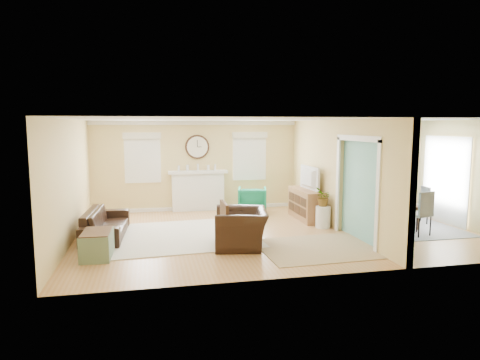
# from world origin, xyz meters

# --- Properties ---
(floor) EXTENTS (9.00, 9.00, 0.00)m
(floor) POSITION_xyz_m (0.00, 0.00, 0.00)
(floor) COLOR #AF783D
(floor) RESTS_ON ground
(wall_back) EXTENTS (9.00, 0.02, 2.60)m
(wall_back) POSITION_xyz_m (0.00, 3.00, 1.30)
(wall_back) COLOR #D8B775
(wall_back) RESTS_ON ground
(wall_front) EXTENTS (9.00, 0.02, 2.60)m
(wall_front) POSITION_xyz_m (0.00, -3.00, 1.30)
(wall_front) COLOR #D8B775
(wall_front) RESTS_ON ground
(wall_left) EXTENTS (0.02, 6.00, 2.60)m
(wall_left) POSITION_xyz_m (-4.50, 0.00, 1.30)
(wall_left) COLOR #D8B775
(wall_left) RESTS_ON ground
(wall_right) EXTENTS (0.02, 6.00, 2.60)m
(wall_right) POSITION_xyz_m (4.50, 0.00, 1.30)
(wall_right) COLOR #D8B775
(wall_right) RESTS_ON ground
(ceiling) EXTENTS (9.00, 6.00, 0.02)m
(ceiling) POSITION_xyz_m (0.00, 0.00, 2.60)
(ceiling) COLOR white
(ceiling) RESTS_ON wall_back
(partition) EXTENTS (0.17, 6.00, 2.60)m
(partition) POSITION_xyz_m (1.51, 0.28, 1.36)
(partition) COLOR #D8B775
(partition) RESTS_ON ground
(fireplace) EXTENTS (1.70, 0.30, 1.17)m
(fireplace) POSITION_xyz_m (-1.50, 2.88, 0.60)
(fireplace) COLOR white
(fireplace) RESTS_ON ground
(wall_clock) EXTENTS (0.70, 0.07, 0.70)m
(wall_clock) POSITION_xyz_m (-1.50, 2.97, 1.85)
(wall_clock) COLOR #412917
(wall_clock) RESTS_ON wall_back
(window_left) EXTENTS (1.05, 0.13, 1.42)m
(window_left) POSITION_xyz_m (-3.05, 2.95, 1.66)
(window_left) COLOR white
(window_left) RESTS_ON wall_back
(window_right) EXTENTS (1.05, 0.13, 1.42)m
(window_right) POSITION_xyz_m (0.05, 2.95, 1.66)
(window_right) COLOR white
(window_right) RESTS_ON wall_back
(french_doors) EXTENTS (0.06, 1.70, 2.20)m
(french_doors) POSITION_xyz_m (4.45, 0.00, 1.10)
(french_doors) COLOR white
(french_doors) RESTS_ON ground
(pendant) EXTENTS (0.30, 0.30, 0.55)m
(pendant) POSITION_xyz_m (3.00, 0.00, 2.20)
(pendant) COLOR gold
(pendant) RESTS_ON ceiling
(rug_cream) EXTENTS (3.54, 3.12, 0.02)m
(rug_cream) POSITION_xyz_m (-2.28, 0.05, 0.01)
(rug_cream) COLOR beige
(rug_cream) RESTS_ON floor
(rug_jute) EXTENTS (2.43, 2.02, 0.01)m
(rug_jute) POSITION_xyz_m (0.44, -1.51, 0.01)
(rug_jute) COLOR tan
(rug_jute) RESTS_ON floor
(rug_grey) EXTENTS (2.62, 3.28, 0.01)m
(rug_grey) POSITION_xyz_m (3.03, 0.16, 0.01)
(rug_grey) COLOR gray
(rug_grey) RESTS_ON floor
(sofa) EXTENTS (0.94, 2.15, 0.62)m
(sofa) POSITION_xyz_m (-3.85, 0.32, 0.31)
(sofa) COLOR black
(sofa) RESTS_ON floor
(eames_chair) EXTENTS (1.24, 1.36, 0.77)m
(eames_chair) POSITION_xyz_m (-1.06, -1.06, 0.38)
(eames_chair) COLOR black
(eames_chair) RESTS_ON floor
(green_chair) EXTENTS (0.95, 0.97, 0.73)m
(green_chair) POSITION_xyz_m (-0.04, 2.21, 0.37)
(green_chair) COLOR #09624F
(green_chair) RESTS_ON floor
(trunk) EXTENTS (0.56, 0.89, 0.50)m
(trunk) POSITION_xyz_m (-3.86, -1.20, 0.25)
(trunk) COLOR slate
(trunk) RESTS_ON floor
(credenza) EXTENTS (0.51, 1.51, 0.80)m
(credenza) POSITION_xyz_m (1.16, 1.10, 0.40)
(credenza) COLOR #946543
(credenza) RESTS_ON floor
(tv) EXTENTS (0.21, 1.06, 0.61)m
(tv) POSITION_xyz_m (1.14, 1.10, 1.10)
(tv) COLOR black
(tv) RESTS_ON credenza
(garden_stool) EXTENTS (0.36, 0.36, 0.52)m
(garden_stool) POSITION_xyz_m (1.22, 0.12, 0.26)
(garden_stool) COLOR white
(garden_stool) RESTS_ON floor
(potted_plant) EXTENTS (0.47, 0.50, 0.45)m
(potted_plant) POSITION_xyz_m (1.22, 0.12, 0.75)
(potted_plant) COLOR #337F33
(potted_plant) RESTS_ON garden_stool
(dining_table) EXTENTS (1.12, 1.76, 0.58)m
(dining_table) POSITION_xyz_m (3.03, 0.16, 0.29)
(dining_table) COLOR #412917
(dining_table) RESTS_ON floor
(dining_chair_n) EXTENTS (0.43, 0.43, 0.91)m
(dining_chair_n) POSITION_xyz_m (3.02, 1.20, 0.53)
(dining_chair_n) COLOR gray
(dining_chair_n) RESTS_ON floor
(dining_chair_s) EXTENTS (0.55, 0.55, 1.02)m
(dining_chair_s) POSITION_xyz_m (3.04, -1.00, 0.60)
(dining_chair_s) COLOR gray
(dining_chair_s) RESTS_ON floor
(dining_chair_w) EXTENTS (0.45, 0.45, 0.95)m
(dining_chair_w) POSITION_xyz_m (2.40, 0.23, 0.56)
(dining_chair_w) COLOR white
(dining_chair_w) RESTS_ON floor
(dining_chair_e) EXTENTS (0.47, 0.47, 0.94)m
(dining_chair_e) POSITION_xyz_m (3.75, 0.07, 0.55)
(dining_chair_e) COLOR gray
(dining_chair_e) RESTS_ON floor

